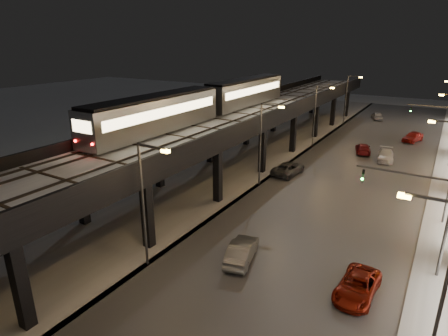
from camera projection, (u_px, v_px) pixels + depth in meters
The scene contains 21 objects.
road_surface at pixel (344, 187), 40.43m from camera, with size 17.00×120.00×0.06m, color #46474D.
under_viaduct_pavement at pixel (235, 167), 47.02m from camera, with size 11.00×120.00×0.06m, color #9FA1A8.
elevated_viaduct at pixel (222, 128), 42.64m from camera, with size 9.00×100.00×6.30m.
viaduct_trackbed at pixel (222, 121), 42.50m from camera, with size 8.40×100.00×0.32m.
viaduct_parapet_streetside at pixel (257, 121), 40.24m from camera, with size 0.30×100.00×1.10m, color black.
viaduct_parapet_far at pixel (191, 113), 44.49m from camera, with size 0.30×100.00×1.10m, color black.
streetlight_left_1 at pixel (146, 198), 24.80m from camera, with size 2.57×0.28×9.00m.
streetlight_right_1 at pixel (440, 279), 16.42m from camera, with size 2.56×0.28×9.00m.
streetlight_left_2 at pixel (263, 139), 39.36m from camera, with size 2.57×0.28×9.00m.
streetlight_left_3 at pixel (317, 112), 53.93m from camera, with size 2.57×0.28×9.00m.
streetlight_left_4 at pixel (348, 96), 68.50m from camera, with size 2.57×0.28×9.00m.
traffic_light_rig_a at pixel (429, 213), 24.38m from camera, with size 6.10×0.34×7.00m.
traffic_light_rig_b at pixel (445, 126), 48.66m from camera, with size 6.10×0.34×7.00m.
subway_train at pixel (209, 101), 43.88m from camera, with size 2.94×36.22×3.51m.
car_near_white at pixel (242, 251), 26.91m from camera, with size 1.58×4.52×1.49m, color #505253.
car_mid_silver at pixel (288, 169), 44.11m from camera, with size 2.38×5.16×1.43m, color #393A3E.
car_mid_dark at pixel (363, 149), 52.33m from camera, with size 1.86×4.58×1.33m, color maroon.
car_far_white at pixel (377, 116), 74.29m from camera, with size 1.77×4.39×1.50m, color #9397A2.
car_onc_dark at pixel (357, 287), 23.22m from camera, with size 2.14×4.65×1.29m, color maroon.
car_onc_white at pixel (386, 156), 49.13m from camera, with size 1.92×4.73×1.37m, color silver.
car_onc_red at pixel (413, 137), 58.16m from camera, with size 1.82×4.51×1.54m, color maroon.
Camera 1 is at (15.80, -3.82, 15.23)m, focal length 30.00 mm.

